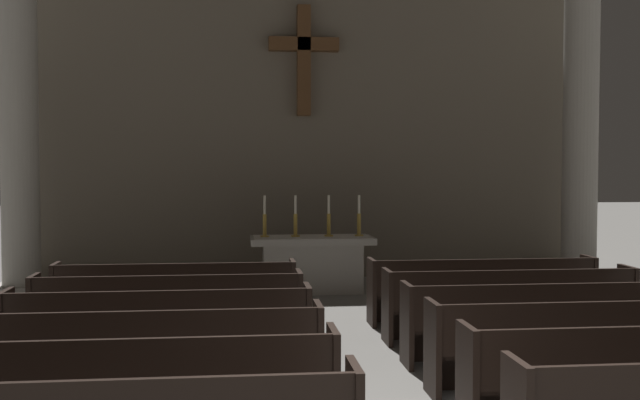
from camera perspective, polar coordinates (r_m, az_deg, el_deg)
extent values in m
cube|color=black|center=(6.53, -13.76, -14.03)|extent=(3.19, 0.40, 0.05)
cube|color=black|center=(6.24, -14.06, -12.20)|extent=(3.19, 0.05, 0.50)
cube|color=black|center=(6.49, 0.99, -13.60)|extent=(0.06, 0.50, 0.95)
cube|color=black|center=(7.62, -12.62, -11.60)|extent=(3.19, 0.40, 0.05)
cube|color=black|center=(7.34, -12.84, -9.95)|extent=(3.19, 0.05, 0.50)
cube|color=black|center=(7.85, -12.46, -12.87)|extent=(3.19, 0.04, 0.40)
cube|color=black|center=(7.58, -0.11, -11.22)|extent=(0.06, 0.50, 0.95)
cube|color=black|center=(8.72, -11.78, -9.78)|extent=(3.19, 0.40, 0.05)
cube|color=black|center=(8.45, -11.95, -8.28)|extent=(3.19, 0.05, 0.50)
cube|color=black|center=(8.94, -11.66, -10.94)|extent=(3.19, 0.04, 0.40)
cube|color=black|center=(8.69, -0.93, -9.43)|extent=(0.06, 0.50, 0.95)
cube|color=black|center=(8.99, -22.29, -9.21)|extent=(0.06, 0.50, 0.95)
cube|color=black|center=(9.83, -11.14, -8.36)|extent=(3.19, 0.40, 0.05)
cube|color=black|center=(9.56, -11.27, -7.00)|extent=(3.19, 0.05, 0.50)
cube|color=black|center=(10.05, -11.04, -9.43)|extent=(3.19, 0.04, 0.40)
cube|color=black|center=(9.80, -1.55, -8.05)|extent=(0.06, 0.50, 0.95)
cube|color=black|center=(10.07, -20.48, -7.92)|extent=(0.06, 0.50, 0.95)
cube|color=black|center=(10.95, -10.63, -7.23)|extent=(3.19, 0.40, 0.05)
cube|color=black|center=(10.68, -10.73, -5.98)|extent=(3.19, 0.05, 0.50)
cube|color=black|center=(11.16, -10.55, -8.21)|extent=(3.19, 0.04, 0.40)
cube|color=black|center=(10.91, -2.05, -6.95)|extent=(0.06, 0.50, 0.95)
cube|color=black|center=(11.16, -19.04, -6.88)|extent=(0.06, 0.50, 0.95)
cube|color=black|center=(7.59, 22.52, -13.55)|extent=(3.19, 0.04, 0.40)
cube|color=black|center=(6.72, 10.87, -13.07)|extent=(0.06, 0.50, 0.95)
cube|color=black|center=(8.36, 19.33, -10.41)|extent=(3.19, 0.40, 0.05)
cube|color=black|center=(8.10, 20.05, -8.84)|extent=(3.19, 0.05, 0.50)
cube|color=black|center=(8.57, 18.78, -11.62)|extent=(3.19, 0.04, 0.40)
cube|color=black|center=(7.78, 8.35, -10.88)|extent=(0.06, 0.50, 0.95)
cube|color=black|center=(9.37, 16.29, -8.95)|extent=(3.19, 0.40, 0.05)
cube|color=black|center=(9.12, 16.86, -7.52)|extent=(3.19, 0.05, 0.50)
cube|color=black|center=(9.58, 15.85, -10.07)|extent=(3.19, 0.04, 0.40)
cube|color=black|center=(8.86, 6.47, -9.21)|extent=(0.06, 0.50, 0.95)
cube|color=black|center=(10.42, 13.86, -7.77)|extent=(3.19, 0.40, 0.05)
cube|color=black|center=(10.16, 14.32, -6.46)|extent=(3.19, 0.05, 0.50)
cube|color=black|center=(10.62, 13.51, -8.79)|extent=(3.19, 0.04, 0.40)
cube|color=black|center=(9.95, 5.01, -7.89)|extent=(0.06, 0.50, 0.95)
cube|color=black|center=(11.05, 21.89, -7.02)|extent=(0.06, 0.50, 0.95)
cube|color=black|center=(11.48, 11.90, -6.79)|extent=(3.19, 0.40, 0.05)
cube|color=black|center=(11.22, 12.27, -5.58)|extent=(3.19, 0.05, 0.50)
cube|color=black|center=(11.68, 11.61, -7.74)|extent=(3.19, 0.04, 0.40)
cube|color=black|center=(11.05, 3.85, -6.83)|extent=(0.06, 0.50, 0.95)
cube|color=black|center=(12.05, 19.33, -6.19)|extent=(0.06, 0.50, 0.95)
cube|color=#ADA89E|center=(14.49, -21.26, -6.26)|extent=(0.91, 0.91, 0.20)
cylinder|color=#ADA89E|center=(14.38, -21.49, 7.69)|extent=(0.65, 0.65, 7.21)
cube|color=#ADA89E|center=(15.41, 18.63, -5.69)|extent=(0.91, 0.91, 0.20)
cylinder|color=#ADA89E|center=(15.31, 18.82, 7.41)|extent=(0.65, 0.65, 7.21)
cube|color=#A8A399|center=(13.83, -0.59, -5.07)|extent=(1.76, 0.72, 0.88)
cube|color=#A8A399|center=(13.77, -0.59, -3.01)|extent=(2.20, 0.90, 0.12)
cube|color=silver|center=(13.76, -0.59, -2.74)|extent=(2.09, 0.86, 0.01)
cylinder|color=#B79338|center=(13.70, -4.13, -2.70)|extent=(0.16, 0.16, 0.02)
cylinder|color=#B79338|center=(13.69, -4.14, -1.90)|extent=(0.07, 0.07, 0.41)
cylinder|color=silver|center=(13.66, -4.14, -0.36)|extent=(0.04, 0.04, 0.33)
cylinder|color=#B79338|center=(13.73, -1.84, -2.68)|extent=(0.16, 0.16, 0.02)
cylinder|color=#B79338|center=(13.72, -1.84, -1.89)|extent=(0.07, 0.07, 0.41)
cylinder|color=silver|center=(13.69, -1.84, -0.35)|extent=(0.04, 0.04, 0.33)
cylinder|color=#B79338|center=(13.79, 0.65, -2.66)|extent=(0.16, 0.16, 0.02)
cylinder|color=#B79338|center=(13.78, 0.65, -1.87)|extent=(0.07, 0.07, 0.41)
cylinder|color=silver|center=(13.75, 0.65, -0.34)|extent=(0.04, 0.04, 0.33)
cylinder|color=#B79338|center=(13.87, 2.91, -2.63)|extent=(0.16, 0.16, 0.02)
cylinder|color=#B79338|center=(13.85, 2.91, -1.85)|extent=(0.07, 0.07, 0.41)
cylinder|color=silver|center=(13.83, 2.92, -0.32)|extent=(0.04, 0.04, 0.33)
cube|color=#706656|center=(15.73, -1.30, 8.73)|extent=(11.22, 0.25, 7.93)
cube|color=brown|center=(15.52, -1.22, 10.29)|extent=(0.26, 0.26, 2.18)
cube|color=brown|center=(15.57, -1.22, 11.48)|extent=(1.40, 0.26, 0.26)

